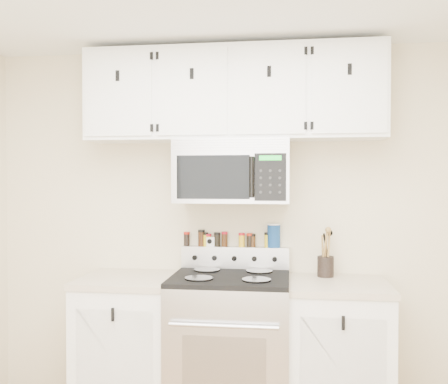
# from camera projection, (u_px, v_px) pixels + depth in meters

# --- Properties ---
(back_wall) EXTENTS (3.50, 0.01, 2.50)m
(back_wall) POSITION_uv_depth(u_px,v_px,m) (236.00, 225.00, 3.55)
(back_wall) COLOR beige
(back_wall) RESTS_ON floor
(range) EXTENTS (0.76, 0.65, 1.10)m
(range) POSITION_uv_depth(u_px,v_px,m) (230.00, 346.00, 3.26)
(range) COLOR #B7B7BA
(range) RESTS_ON floor
(base_cabinet_left) EXTENTS (0.64, 0.62, 0.92)m
(base_cabinet_left) POSITION_uv_depth(u_px,v_px,m) (130.00, 344.00, 3.37)
(base_cabinet_left) COLOR white
(base_cabinet_left) RESTS_ON floor
(base_cabinet_right) EXTENTS (0.64, 0.62, 0.92)m
(base_cabinet_right) POSITION_uv_depth(u_px,v_px,m) (338.00, 353.00, 3.19)
(base_cabinet_right) COLOR white
(base_cabinet_right) RESTS_ON floor
(microwave) EXTENTS (0.76, 0.44, 0.42)m
(microwave) POSITION_uv_depth(u_px,v_px,m) (233.00, 171.00, 3.36)
(microwave) COLOR #9E9EA3
(microwave) RESTS_ON back_wall
(upper_cabinets) EXTENTS (2.00, 0.35, 0.62)m
(upper_cabinets) POSITION_uv_depth(u_px,v_px,m) (233.00, 95.00, 3.37)
(upper_cabinets) COLOR white
(upper_cabinets) RESTS_ON back_wall
(utensil_crock) EXTENTS (0.11, 0.11, 0.32)m
(utensil_crock) POSITION_uv_depth(u_px,v_px,m) (326.00, 265.00, 3.35)
(utensil_crock) COLOR black
(utensil_crock) RESTS_ON base_cabinet_right
(kitchen_timer) EXTENTS (0.07, 0.06, 0.07)m
(kitchen_timer) POSITION_uv_depth(u_px,v_px,m) (210.00, 242.00, 3.55)
(kitchen_timer) COLOR white
(kitchen_timer) RESTS_ON range
(salt_canister) EXTENTS (0.09, 0.09, 0.17)m
(salt_canister) POSITION_uv_depth(u_px,v_px,m) (274.00, 235.00, 3.49)
(salt_canister) COLOR navy
(salt_canister) RESTS_ON range
(spice_jar_0) EXTENTS (0.04, 0.04, 0.10)m
(spice_jar_0) POSITION_uv_depth(u_px,v_px,m) (187.00, 239.00, 3.57)
(spice_jar_0) COLOR black
(spice_jar_0) RESTS_ON range
(spice_jar_1) EXTENTS (0.05, 0.05, 0.12)m
(spice_jar_1) POSITION_uv_depth(u_px,v_px,m) (201.00, 238.00, 3.55)
(spice_jar_1) COLOR #391D0D
(spice_jar_1) RESTS_ON range
(spice_jar_2) EXTENTS (0.04, 0.04, 0.10)m
(spice_jar_2) POSITION_uv_depth(u_px,v_px,m) (206.00, 239.00, 3.55)
(spice_jar_2) COLOR gold
(spice_jar_2) RESTS_ON range
(spice_jar_3) EXTENTS (0.04, 0.04, 0.09)m
(spice_jar_3) POSITION_uv_depth(u_px,v_px,m) (208.00, 240.00, 3.55)
(spice_jar_3) COLOR gold
(spice_jar_3) RESTS_ON range
(spice_jar_4) EXTENTS (0.05, 0.05, 0.10)m
(spice_jar_4) POSITION_uv_depth(u_px,v_px,m) (217.00, 239.00, 3.54)
(spice_jar_4) COLOR black
(spice_jar_4) RESTS_ON range
(spice_jar_5) EXTENTS (0.04, 0.04, 0.10)m
(spice_jar_5) POSITION_uv_depth(u_px,v_px,m) (225.00, 239.00, 3.53)
(spice_jar_5) COLOR #391F0D
(spice_jar_5) RESTS_ON range
(spice_jar_6) EXTENTS (0.04, 0.04, 0.10)m
(spice_jar_6) POSITION_uv_depth(u_px,v_px,m) (242.00, 240.00, 3.52)
(spice_jar_6) COLOR gold
(spice_jar_6) RESTS_ON range
(spice_jar_7) EXTENTS (0.05, 0.05, 0.10)m
(spice_jar_7) POSITION_uv_depth(u_px,v_px,m) (250.00, 240.00, 3.51)
(spice_jar_7) COLOR black
(spice_jar_7) RESTS_ON range
(spice_jar_8) EXTENTS (0.04, 0.04, 0.09)m
(spice_jar_8) POSITION_uv_depth(u_px,v_px,m) (253.00, 240.00, 3.51)
(spice_jar_8) COLOR #432610
(spice_jar_8) RESTS_ON range
(spice_jar_9) EXTENTS (0.04, 0.04, 0.10)m
(spice_jar_9) POSITION_uv_depth(u_px,v_px,m) (267.00, 240.00, 3.49)
(spice_jar_9) COLOR gold
(spice_jar_9) RESTS_ON range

